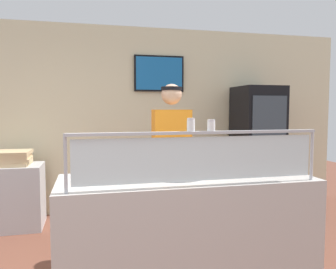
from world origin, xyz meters
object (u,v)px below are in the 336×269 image
pizza_box_stack (12,158)px  pizza_tray (177,174)px  drink_fridge (257,148)px  pizza_server (176,172)px  pepper_flake_shaker (211,126)px  worker_figure (172,158)px  parmesan_shaker (191,126)px

pizza_box_stack → pizza_tray: bearing=-48.6°
drink_fridge → pizza_server: bearing=-132.7°
pizza_tray → pizza_box_stack: bearing=131.4°
pepper_flake_shaker → worker_figure: 1.12m
drink_fridge → pizza_box_stack: bearing=-179.3°
drink_fridge → parmesan_shaker: bearing=-127.6°
worker_figure → pizza_server: bearing=-101.8°
parmesan_shaker → pepper_flake_shaker: parmesan_shaker is taller
pizza_tray → parmesan_shaker: 0.57m
pizza_server → pizza_tray: bearing=59.9°
pizza_server → pepper_flake_shaker: bearing=-60.6°
pizza_server → worker_figure: worker_figure is taller
drink_fridge → pizza_box_stack: 3.39m
worker_figure → drink_fridge: size_ratio=0.96×
parmesan_shaker → pizza_box_stack: size_ratio=0.21×
worker_figure → pepper_flake_shaker: bearing=-88.6°
pepper_flake_shaker → drink_fridge: drink_fridge is taller
pizza_tray → worker_figure: size_ratio=0.29×
pizza_tray → drink_fridge: size_ratio=0.28×
pepper_flake_shaker → pizza_box_stack: bearing=128.7°
pizza_tray → pizza_server: bearing=-124.2°
pizza_tray → drink_fridge: (1.75, 1.90, -0.05)m
parmesan_shaker → pepper_flake_shaker: bearing=-0.0°
pizza_tray → parmesan_shaker: parmesan_shaker is taller
parmesan_shaker → pizza_box_stack: bearing=126.3°
pizza_tray → pizza_server: (-0.01, -0.02, 0.02)m
worker_figure → drink_fridge: 2.04m
pizza_server → pepper_flake_shaker: pepper_flake_shaker is taller
pizza_server → pizza_box_stack: (-1.62, 1.88, -0.10)m
pepper_flake_shaker → worker_figure: (-0.03, 1.05, -0.38)m
worker_figure → drink_fridge: (1.62, 1.22, -0.09)m
pizza_server → drink_fridge: size_ratio=0.15×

